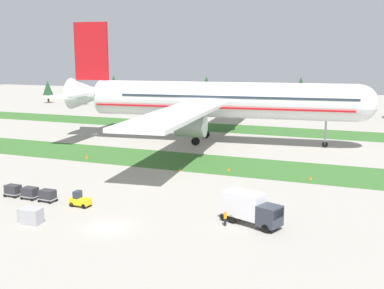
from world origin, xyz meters
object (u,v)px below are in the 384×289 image
cargo_dolly_lead (48,195)px  uld_container_1 (29,215)px  taxiway_marker_0 (310,178)px  taxiway_marker_2 (180,170)px  ground_crew_marshaller (225,217)px  cargo_dolly_third (13,190)px  uld_container_0 (32,216)px  catering_truck (251,208)px  baggage_tug (80,200)px  taxiway_marker_3 (87,157)px  airliner (213,99)px  taxiway_marker_1 (229,169)px  cargo_dolly_second (30,192)px

cargo_dolly_lead → uld_container_1: bearing=24.6°
taxiway_marker_0 → taxiway_marker_2: (-20.60, -2.30, -0.02)m
taxiway_marker_2 → ground_crew_marshaller: bearing=-55.5°
cargo_dolly_third → uld_container_0: 12.17m
catering_truck → taxiway_marker_0: bearing=-168.3°
cargo_dolly_lead → taxiway_marker_2: size_ratio=4.99×
baggage_tug → cargo_dolly_third: 10.83m
cargo_dolly_third → taxiway_marker_3: (-4.67, 23.99, -0.61)m
cargo_dolly_third → taxiway_marker_2: cargo_dolly_third is taller
catering_truck → uld_container_0: bearing=-48.9°
airliner → taxiway_marker_1: size_ratio=153.43×
taxiway_marker_3 → taxiway_marker_2: bearing=-7.3°
baggage_tug → uld_container_0: 7.33m
taxiway_marker_0 → taxiway_marker_3: bearing=179.7°
taxiway_marker_1 → taxiway_marker_2: bearing=-157.3°
taxiway_marker_2 → catering_truck: bearing=-49.4°
baggage_tug → taxiway_marker_3: (-15.49, 24.33, -0.50)m
baggage_tug → cargo_dolly_third: bearing=-90.0°
baggage_tug → taxiway_marker_2: 22.22m
catering_truck → uld_container_0: size_ratio=3.66×
ground_crew_marshaller → taxiway_marker_2: (-14.84, 21.60, -0.72)m
cargo_dolly_lead → taxiway_marker_2: cargo_dolly_lead is taller
taxiway_marker_1 → cargo_dolly_second: bearing=-128.1°
cargo_dolly_third → taxiway_marker_0: 42.75m
airliner → uld_container_0: (-1.48, -55.88, -8.37)m
cargo_dolly_third → taxiway_marker_1: 33.18m
taxiway_marker_2 → taxiway_marker_3: taxiway_marker_3 is taller
baggage_tug → taxiway_marker_1: 27.43m
baggage_tug → taxiway_marker_1: baggage_tug is taller
uld_container_1 → taxiway_marker_2: (6.17, 28.68, -0.59)m
cargo_dolly_third → catering_truck: 32.31m
cargo_dolly_lead → uld_container_0: bearing=28.7°
cargo_dolly_lead → taxiway_marker_2: bearing=159.0°
baggage_tug → cargo_dolly_lead: bearing=-90.0°
cargo_dolly_lead → cargo_dolly_second: same height
cargo_dolly_second → ground_crew_marshaller: size_ratio=1.29×
catering_truck → ground_crew_marshaller: catering_truck is taller
cargo_dolly_lead → taxiway_marker_0: 38.18m
airliner → taxiway_marker_0: (24.48, -24.52, -8.99)m
baggage_tug → taxiway_marker_0: 34.53m
cargo_dolly_third → taxiway_marker_3: 24.45m
cargo_dolly_second → taxiway_marker_1: cargo_dolly_second is taller
taxiway_marker_2 → baggage_tug: bearing=-100.6°
baggage_tug → cargo_dolly_lead: baggage_tug is taller
airliner → baggage_tug: airliner is taller
baggage_tug → cargo_dolly_lead: (-5.02, 0.16, 0.10)m
catering_truck → taxiway_marker_3: 43.41m
cargo_dolly_lead → taxiway_marker_0: cargo_dolly_lead is taller
cargo_dolly_lead → catering_truck: catering_truck is taller
cargo_dolly_lead → taxiway_marker_1: cargo_dolly_lead is taller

